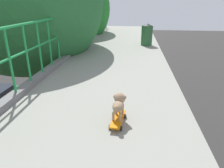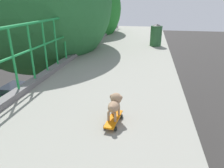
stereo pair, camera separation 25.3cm
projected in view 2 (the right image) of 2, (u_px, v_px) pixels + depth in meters
car_black_fifth at (37, 117)px, 12.76m from camera, size 1.91×3.97×1.51m
car_green_sixth at (13, 94)px, 16.23m from camera, size 1.79×4.19×1.26m
car_silver_seventh at (72, 83)px, 18.40m from camera, size 2.01×4.12×1.31m
city_bus at (74, 44)px, 28.59m from camera, size 2.54×11.40×3.25m
roadside_tree_mid at (35, 3)px, 7.60m from camera, size 5.75×5.75×10.05m
roadside_tree_far at (81, 9)px, 11.77m from camera, size 4.62×4.62×9.31m
toy_skateboard at (114, 119)px, 3.05m from camera, size 0.23×0.54×0.09m
small_dog at (115, 103)px, 3.02m from camera, size 0.21×0.41×0.35m
litter_bin at (156, 35)px, 8.33m from camera, size 0.47×0.47×0.88m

